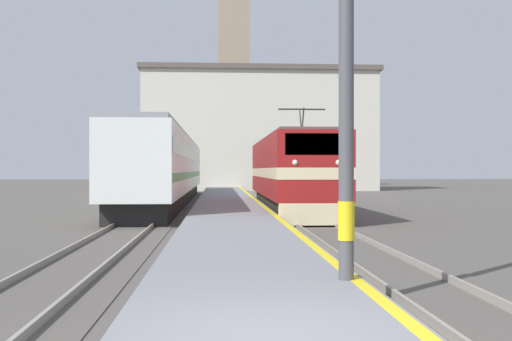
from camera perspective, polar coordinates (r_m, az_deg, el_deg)
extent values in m
plane|color=#514C47|center=(36.14, -2.75, -3.31)|extent=(200.00, 200.00, 0.00)
cube|color=slate|center=(31.13, -2.61, -3.44)|extent=(3.41, 140.00, 0.44)
cube|color=yellow|center=(31.19, 0.25, -3.03)|extent=(0.20, 140.00, 0.00)
cube|color=#514C47|center=(31.35, 2.98, -3.81)|extent=(2.84, 140.00, 0.02)
cube|color=gray|center=(31.27, 1.67, -3.67)|extent=(0.07, 140.00, 0.14)
cube|color=gray|center=(31.43, 4.28, -3.65)|extent=(0.07, 140.00, 0.14)
cube|color=#514C47|center=(31.30, -9.34, -3.81)|extent=(2.83, 140.00, 0.02)
cube|color=gray|center=(31.37, -10.65, -3.66)|extent=(0.07, 140.00, 0.14)
cube|color=gray|center=(31.23, -8.03, -3.67)|extent=(0.07, 140.00, 0.14)
cube|color=black|center=(29.76, 3.32, -3.16)|extent=(2.46, 14.45, 0.90)
cube|color=maroon|center=(29.72, 3.32, 0.32)|extent=(2.90, 15.71, 2.71)
cube|color=beige|center=(29.72, 3.32, -0.21)|extent=(2.92, 15.73, 0.44)
cube|color=beige|center=(22.15, 5.74, -4.15)|extent=(2.75, 0.30, 0.81)
cube|color=black|center=(22.02, 5.78, 2.51)|extent=(2.32, 0.12, 0.80)
sphere|color=white|center=(21.84, 3.73, 0.77)|extent=(0.20, 0.20, 0.20)
sphere|color=white|center=(22.10, 7.83, 0.76)|extent=(0.20, 0.20, 0.20)
cube|color=#4C4C51|center=(29.76, 3.32, 3.05)|extent=(2.61, 14.92, 0.12)
cylinder|color=#333333|center=(25.56, 4.49, 4.80)|extent=(0.06, 0.63, 1.03)
cylinder|color=#333333|center=(26.25, 4.27, 4.67)|extent=(0.06, 0.63, 1.03)
cube|color=#262626|center=(25.95, 4.38, 5.83)|extent=(2.03, 0.08, 0.06)
cube|color=black|center=(38.08, -8.31, -2.46)|extent=(2.46, 31.49, 0.90)
cube|color=silver|center=(38.04, -8.31, 0.55)|extent=(2.90, 32.81, 3.10)
cube|color=black|center=(38.05, -8.31, 1.48)|extent=(2.92, 32.15, 0.64)
cube|color=#338442|center=(38.04, -8.31, -0.39)|extent=(2.92, 32.15, 0.36)
cube|color=gray|center=(38.09, -8.31, 3.03)|extent=(2.67, 32.81, 0.20)
cylinder|color=#4C4C51|center=(9.58, 8.59, 14.93)|extent=(0.23, 0.23, 8.28)
cylinder|color=yellow|center=(9.29, 8.59, -4.75)|extent=(0.25, 0.25, 0.60)
cube|color=gray|center=(70.77, -2.15, 8.99)|extent=(3.64, 3.64, 26.22)
cube|color=beige|center=(62.90, 0.32, 3.67)|extent=(23.90, 6.67, 12.18)
cube|color=#564C47|center=(63.62, 0.32, 9.38)|extent=(24.50, 7.27, 0.50)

